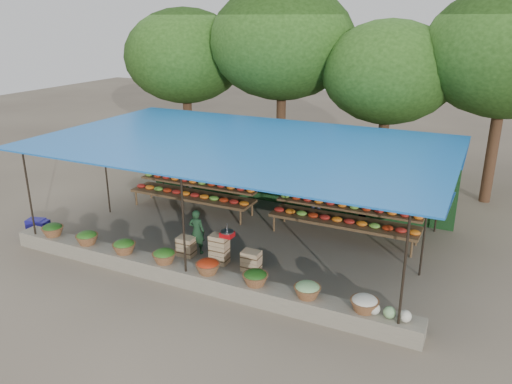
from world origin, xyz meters
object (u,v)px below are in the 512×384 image
at_px(crate_counter, 218,251).
at_px(blue_crate_back, 36,224).
at_px(weighing_scale, 227,234).
at_px(vendor_seated, 197,232).
at_px(blue_crate_front, 40,225).

bearing_deg(crate_counter, blue_crate_back, -175.77).
relative_size(weighing_scale, vendor_seated, 0.29).
distance_m(crate_counter, vendor_seated, 0.88).
bearing_deg(crate_counter, weighing_scale, -0.00).
bearing_deg(crate_counter, blue_crate_front, -175.66).
distance_m(crate_counter, blue_crate_front, 5.79).
bearing_deg(blue_crate_front, blue_crate_back, 173.40).
xyz_separation_m(vendor_seated, blue_crate_front, (-4.98, -0.69, -0.47)).
distance_m(weighing_scale, blue_crate_front, 6.09).
relative_size(weighing_scale, blue_crate_front, 0.75).
bearing_deg(vendor_seated, blue_crate_back, 3.78).
bearing_deg(weighing_scale, blue_crate_front, -175.85).
height_order(vendor_seated, blue_crate_back, vendor_seated).
height_order(crate_counter, vendor_seated, vendor_seated).
distance_m(crate_counter, weighing_scale, 0.61).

